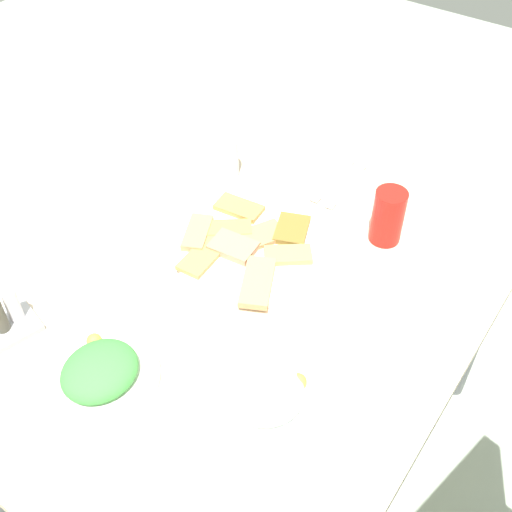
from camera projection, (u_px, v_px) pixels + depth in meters
name	position (u px, v px, depth m)	size (l,w,h in m)	color
ground_plane	(257.00, 458.00, 1.77)	(6.00, 6.00, 0.00)	#A3AF9E
dining_table	(257.00, 306.00, 1.32)	(1.17, 0.84, 0.72)	beige
pide_platter	(251.00, 244.00, 1.32)	(0.34, 0.34, 0.03)	white
salad_plate_greens	(264.00, 393.00, 1.06)	(0.21, 0.21, 0.06)	white
salad_plate_rice	(100.00, 373.00, 1.08)	(0.20, 0.20, 0.06)	white
soda_can	(388.00, 216.00, 1.31)	(0.07, 0.07, 0.12)	red
drinking_glass	(222.00, 157.00, 1.48)	(0.08, 0.08, 0.09)	silver
paper_napkin	(339.00, 184.00, 1.48)	(0.14, 0.14, 0.00)	white
fork	(333.00, 180.00, 1.48)	(0.18, 0.02, 0.01)	silver
spoon	(346.00, 185.00, 1.47)	(0.18, 0.02, 0.01)	silver
condiment_caddy	(8.00, 318.00, 1.16)	(0.11, 0.11, 0.09)	#B2B2B7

